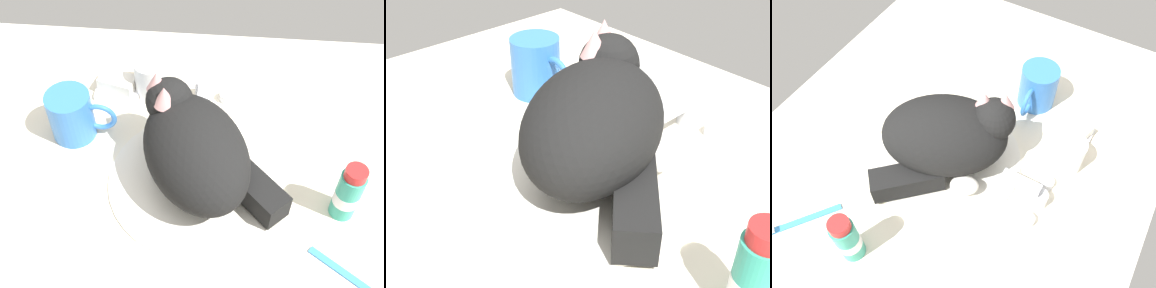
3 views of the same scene
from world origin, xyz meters
The scene contains 10 objects.
ground_plane centered at (0.00, 0.00, -1.50)cm, with size 110.00×82.50×3.00cm, color silver.
sink_basin centered at (0.00, 0.00, 0.48)cm, with size 31.40×31.40×0.97cm, color white.
faucet centered at (0.00, 19.62, 2.35)cm, with size 12.09×9.62×5.53cm.
cat centered at (-0.05, 0.77, 8.56)cm, with size 29.41×29.54×16.94cm.
coffee_mug centered at (-23.88, 9.56, 5.00)cm, with size 12.86×8.36×10.00cm.
rinse_cup centered at (-11.00, 22.07, 3.88)cm, with size 6.42×6.42×7.77cm.
soap_dish centered at (-17.83, 21.53, 0.60)cm, with size 9.00×6.40×1.20cm, color white.
soap_bar centered at (-17.83, 21.53, 2.46)cm, with size 7.26×4.28×2.53cm, color white.
toothpaste_bottle centered at (25.51, -4.08, 5.56)cm, with size 4.34×4.34×12.01cm.
toothbrush centered at (26.48, -16.83, 0.52)cm, with size 12.61×9.76×1.60cm.
Camera 1 is at (3.89, -52.87, 76.66)cm, focal length 48.17 mm.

